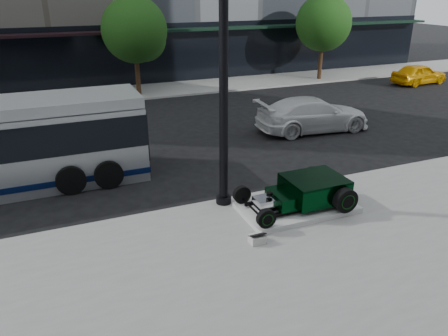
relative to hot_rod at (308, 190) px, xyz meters
name	(u,v)px	position (x,y,z in m)	size (l,w,h in m)	color
ground	(191,179)	(-2.46, 3.56, -0.70)	(120.00, 120.00, 0.00)	black
sidewalk_far	(120,93)	(-2.46, 17.56, -0.64)	(70.00, 4.00, 0.12)	gray
street_trees	(137,32)	(-1.32, 16.63, 3.07)	(29.80, 3.80, 5.70)	black
display_plinth	(297,207)	(-0.33, 0.00, -0.50)	(3.40, 1.80, 0.15)	silver
hot_rod	(308,190)	(0.00, 0.00, 0.00)	(3.22, 2.00, 0.81)	black
info_plaque	(257,238)	(-2.23, -1.16, -0.45)	(0.41, 0.31, 0.31)	silver
lamppost	(224,73)	(-2.17, 1.27, 3.38)	(0.47, 0.47, 8.57)	black
white_sedan	(313,114)	(4.57, 6.74, 0.08)	(2.17, 5.34, 1.55)	white
yellow_taxi	(419,74)	(17.10, 12.85, -0.01)	(1.63, 4.06, 1.38)	#EEA706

